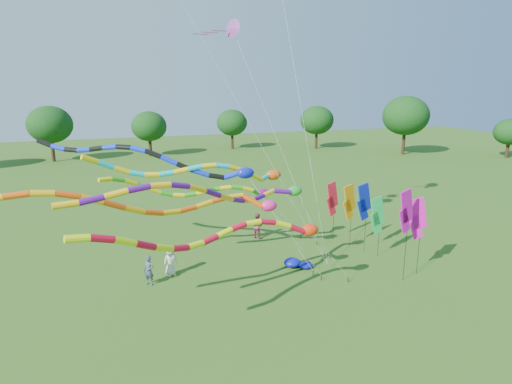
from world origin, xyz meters
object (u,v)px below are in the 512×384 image
object	(u,v)px
tube_kite_red	(240,234)
person_a	(170,261)
blue_nylon_heap	(300,262)
person_c	(257,226)
person_b	(149,271)
tube_kite_orange	(181,204)

from	to	relation	value
tube_kite_red	person_a	distance (m)	7.57
blue_nylon_heap	person_c	xyz separation A→B (m)	(-0.71, 5.73, 0.65)
tube_kite_red	person_b	size ratio (longest dim) A/B	8.02
tube_kite_orange	tube_kite_red	bearing A→B (deg)	-41.76
person_b	person_a	bearing A→B (deg)	70.86
tube_kite_red	blue_nylon_heap	distance (m)	8.38
person_a	person_b	xyz separation A→B (m)	(-1.30, -0.84, -0.03)
tube_kite_orange	person_a	world-z (taller)	tube_kite_orange
tube_kite_red	blue_nylon_heap	bearing A→B (deg)	25.62
tube_kite_orange	person_c	size ratio (longest dim) A/B	8.27
tube_kite_orange	person_a	xyz separation A→B (m)	(0.05, 4.89, -4.71)
tube_kite_orange	person_c	bearing A→B (deg)	43.79
tube_kite_red	person_c	xyz separation A→B (m)	(4.66, 10.67, -3.47)
blue_nylon_heap	person_a	world-z (taller)	person_a
tube_kite_orange	person_b	world-z (taller)	tube_kite_orange
tube_kite_red	tube_kite_orange	world-z (taller)	tube_kite_orange
person_a	person_c	size ratio (longest dim) A/B	0.95
person_c	person_a	bearing A→B (deg)	87.13
person_b	person_c	distance (m)	9.68
person_a	person_c	distance (m)	8.13
blue_nylon_heap	person_b	xyz separation A→B (m)	(-8.89, 0.55, 0.58)
tube_kite_red	person_a	bearing A→B (deg)	92.36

